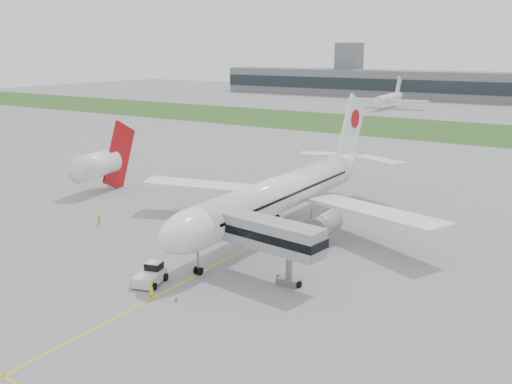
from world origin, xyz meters
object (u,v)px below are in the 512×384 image
Objects in this scene: airliner at (285,191)px; neighbor_aircraft at (99,164)px; jet_bridge at (256,232)px; pushback_tug at (151,275)px; ground_crew_near at (151,292)px.

airliner is 3.30× the size of neighbor_aircraft.
airliner reaches higher than jet_bridge.
airliner is 11.65× the size of pushback_tug.
neighbor_aircraft is at bearing 178.70° from airliner.
pushback_tug is (-2.88, -24.63, -4.68)m from airliner.
airliner is 28.36m from ground_crew_near.
neighbor_aircraft is (-38.95, 28.84, 4.30)m from ground_crew_near.
jet_bridge is at bearing 25.49° from pushback_tug.
ground_crew_near is at bearing -47.38° from neighbor_aircraft.
pushback_tug is at bearing -46.33° from neighbor_aircraft.
neighbor_aircraft is (-44.73, 17.81, -0.15)m from jet_bridge.
neighbor_aircraft is at bearing 129.20° from pushback_tug.
ground_crew_near is at bearing -62.08° from pushback_tug.
jet_bridge reaches higher than ground_crew_near.
pushback_tug reaches higher than ground_crew_near.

